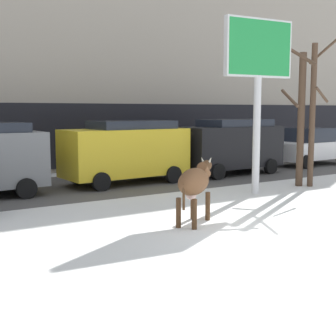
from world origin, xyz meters
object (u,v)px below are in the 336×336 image
(cow_brown, at_px, (195,182))
(billboard, at_px, (259,59))
(bare_tree_far_back, at_px, (300,115))
(bare_tree_right_lot, at_px, (313,112))
(car_yellow_van, at_px, (126,150))
(car_white_sedan, at_px, (310,147))
(pedestrian_near_billboard, at_px, (196,147))
(car_black_van, at_px, (230,145))
(pedestrian_far_left, at_px, (193,147))

(cow_brown, bearing_deg, billboard, 28.84)
(bare_tree_far_back, bearing_deg, bare_tree_right_lot, -38.51)
(billboard, height_order, bare_tree_right_lot, billboard)
(billboard, bearing_deg, car_yellow_van, 122.63)
(cow_brown, relative_size, billboard, 0.32)
(car_white_sedan, distance_m, pedestrian_near_billboard, 5.61)
(cow_brown, bearing_deg, car_black_van, 44.53)
(pedestrian_near_billboard, xyz_separation_m, pedestrian_far_left, (-0.20, 0.00, 0.00))
(billboard, bearing_deg, pedestrian_far_left, 68.94)
(car_black_van, height_order, car_white_sedan, car_black_van)
(bare_tree_right_lot, bearing_deg, pedestrian_near_billboard, 86.42)
(bare_tree_right_lot, bearing_deg, car_white_sedan, 41.12)
(pedestrian_near_billboard, xyz_separation_m, bare_tree_right_lot, (-0.48, -7.61, 1.77))
(cow_brown, relative_size, car_white_sedan, 0.42)
(cow_brown, xyz_separation_m, bare_tree_far_back, (6.38, 2.51, 1.52))
(billboard, distance_m, pedestrian_far_left, 8.84)
(car_black_van, bearing_deg, billboard, -119.62)
(cow_brown, relative_size, car_yellow_van, 0.38)
(cow_brown, height_order, car_yellow_van, car_yellow_van)
(billboard, height_order, car_white_sedan, billboard)
(car_yellow_van, height_order, bare_tree_right_lot, bare_tree_right_lot)
(car_yellow_van, height_order, car_black_van, same)
(billboard, xyz_separation_m, pedestrian_far_left, (2.93, 7.60, -3.43))
(billboard, relative_size, pedestrian_near_billboard, 3.21)
(pedestrian_near_billboard, bearing_deg, car_yellow_van, -148.69)
(pedestrian_near_billboard, relative_size, bare_tree_far_back, 0.34)
(cow_brown, distance_m, billboard, 5.71)
(cow_brown, bearing_deg, pedestrian_near_billboard, 53.82)
(car_white_sedan, bearing_deg, pedestrian_near_billboard, 146.18)
(bare_tree_far_back, bearing_deg, billboard, -173.37)
(car_black_van, relative_size, pedestrian_far_left, 2.71)
(car_black_van, relative_size, bare_tree_far_back, 0.93)
(cow_brown, xyz_separation_m, billboard, (4.07, 2.24, 3.32))
(car_white_sedan, distance_m, pedestrian_far_left, 5.78)
(car_yellow_van, distance_m, pedestrian_near_billboard, 6.74)
(billboard, xyz_separation_m, bare_tree_far_back, (2.31, 0.27, -1.80))
(bare_tree_far_back, bearing_deg, car_yellow_van, 142.14)
(billboard, distance_m, pedestrian_near_billboard, 8.91)
(billboard, xyz_separation_m, car_white_sedan, (7.79, 4.48, -3.41))
(car_white_sedan, xyz_separation_m, bare_tree_far_back, (-5.48, -4.21, 1.61))
(cow_brown, bearing_deg, bare_tree_far_back, 21.48)
(car_black_van, distance_m, bare_tree_right_lot, 4.27)
(pedestrian_far_left, bearing_deg, car_white_sedan, -32.72)
(car_yellow_van, xyz_separation_m, car_white_sedan, (10.42, 0.38, -0.33))
(billboard, bearing_deg, car_black_van, 60.38)
(car_black_van, height_order, pedestrian_far_left, car_black_van)
(car_yellow_van, bearing_deg, bare_tree_right_lot, -37.90)
(car_yellow_van, relative_size, pedestrian_near_billboard, 2.71)
(car_yellow_van, relative_size, bare_tree_far_back, 0.93)
(cow_brown, xyz_separation_m, pedestrian_far_left, (7.00, 9.85, -0.11))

